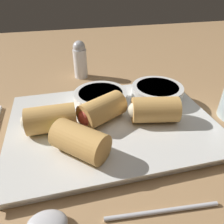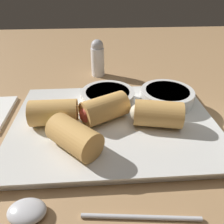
# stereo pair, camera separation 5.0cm
# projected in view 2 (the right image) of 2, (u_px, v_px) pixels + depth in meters

# --- Properties ---
(table_surface) EXTENTS (1.80, 1.40, 0.02)m
(table_surface) POSITION_uv_depth(u_px,v_px,m) (98.00, 127.00, 0.38)
(table_surface) COLOR #A87F54
(table_surface) RESTS_ON ground
(serving_plate) EXTENTS (0.32, 0.23, 0.01)m
(serving_plate) POSITION_uv_depth(u_px,v_px,m) (112.00, 124.00, 0.35)
(serving_plate) COLOR silver
(serving_plate) RESTS_ON table_surface
(roll_front_left) EXTENTS (0.08, 0.04, 0.04)m
(roll_front_left) POSITION_uv_depth(u_px,v_px,m) (49.00, 113.00, 0.33)
(roll_front_left) COLOR #DBA356
(roll_front_left) RESTS_ON serving_plate
(roll_front_right) EXTENTS (0.08, 0.05, 0.04)m
(roll_front_right) POSITION_uv_depth(u_px,v_px,m) (153.00, 114.00, 0.33)
(roll_front_right) COLOR #DBA356
(roll_front_right) RESTS_ON serving_plate
(roll_back_left) EXTENTS (0.08, 0.07, 0.04)m
(roll_back_left) POSITION_uv_depth(u_px,v_px,m) (100.00, 109.00, 0.34)
(roll_back_left) COLOR #DBA356
(roll_back_left) RESTS_ON serving_plate
(roll_back_right) EXTENTS (0.08, 0.08, 0.04)m
(roll_back_right) POSITION_uv_depth(u_px,v_px,m) (70.00, 136.00, 0.29)
(roll_back_right) COLOR #DBA356
(roll_back_right) RESTS_ON serving_plate
(dipping_bowl_near) EXTENTS (0.09, 0.09, 0.03)m
(dipping_bowl_near) POSITION_uv_depth(u_px,v_px,m) (106.00, 97.00, 0.39)
(dipping_bowl_near) COLOR silver
(dipping_bowl_near) RESTS_ON serving_plate
(dipping_bowl_far) EXTENTS (0.09, 0.09, 0.03)m
(dipping_bowl_far) POSITION_uv_depth(u_px,v_px,m) (165.00, 96.00, 0.39)
(dipping_bowl_far) COLOR silver
(dipping_bowl_far) RESTS_ON serving_plate
(spoon) EXTENTS (0.20, 0.04, 0.01)m
(spoon) POSITION_uv_depth(u_px,v_px,m) (40.00, 212.00, 0.23)
(spoon) COLOR silver
(spoon) RESTS_ON table_surface
(salt_shaker) EXTENTS (0.03, 0.03, 0.09)m
(salt_shaker) POSITION_uv_depth(u_px,v_px,m) (94.00, 58.00, 0.51)
(salt_shaker) COLOR silver
(salt_shaker) RESTS_ON table_surface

